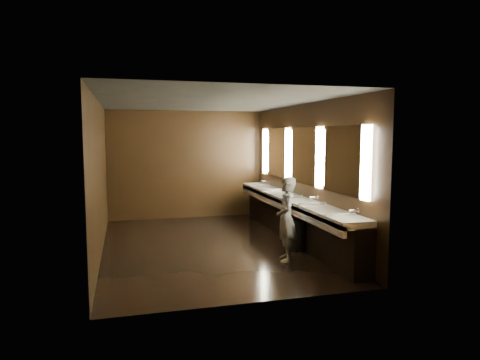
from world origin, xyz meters
name	(u,v)px	position (x,y,z in m)	size (l,w,h in m)	color
floor	(208,245)	(0.00, 0.00, 0.00)	(6.00, 6.00, 0.00)	black
ceiling	(207,102)	(0.00, 0.00, 2.80)	(4.00, 6.00, 0.02)	#2D2D2B
wall_back	(186,165)	(0.00, 3.00, 1.40)	(4.00, 0.02, 2.80)	black
wall_front	(253,196)	(0.00, -3.00, 1.40)	(4.00, 0.02, 2.80)	black
wall_left	(100,178)	(-2.00, 0.00, 1.40)	(0.02, 6.00, 2.80)	black
wall_right	(303,173)	(2.00, 0.00, 1.40)	(0.02, 6.00, 2.80)	black
sink_counter	(293,216)	(1.79, 0.00, 0.50)	(0.55, 5.40, 1.01)	black
mirror_band	(303,156)	(1.98, 0.00, 1.75)	(0.06, 5.03, 1.15)	white
person	(286,219)	(1.11, -1.33, 0.73)	(0.53, 0.35, 1.46)	#84A5C5
trash_bin	(299,235)	(1.58, -0.81, 0.30)	(0.38, 0.38, 0.60)	black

